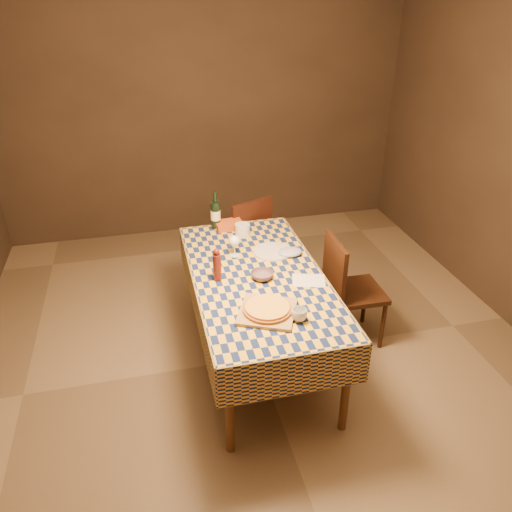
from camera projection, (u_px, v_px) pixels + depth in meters
name	position (u px, v px, depth m)	size (l,w,h in m)	color
room	(258.00, 201.00, 3.33)	(5.00, 5.10, 2.70)	brown
dining_table	(258.00, 284.00, 3.65)	(0.94, 1.84, 0.77)	brown
cutting_board	(267.00, 312.00, 3.20)	(0.35, 0.35, 0.02)	#987647
pizza	(267.00, 308.00, 3.18)	(0.34, 0.34, 0.03)	#945018
pepper_mill	(217.00, 266.00, 3.50)	(0.07, 0.07, 0.25)	#4B1411
bowl	(262.00, 276.00, 3.56)	(0.16, 0.16, 0.05)	#624852
wine_glass	(234.00, 242.00, 3.81)	(0.09, 0.09, 0.17)	white
wine_bottle	(216.00, 214.00, 4.25)	(0.09, 0.09, 0.33)	black
deli_tub	(242.00, 230.00, 4.15)	(0.12, 0.12, 0.10)	silver
takeout_container	(229.00, 225.00, 4.29)	(0.23, 0.16, 0.06)	#B04717
white_plate	(272.00, 252.00, 3.91)	(0.30, 0.30, 0.02)	silver
tumbler	(299.00, 315.00, 3.12)	(0.10, 0.10, 0.08)	silver
flour_patch	(309.00, 280.00, 3.55)	(0.23, 0.18, 0.00)	silver
flour_bag	(290.00, 252.00, 3.86)	(0.19, 0.14, 0.06)	#9AA2C5
chair_far	(246.00, 238.00, 4.69)	(0.55, 0.55, 0.93)	black
chair_right	(347.00, 285.00, 3.95)	(0.44, 0.43, 0.93)	black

